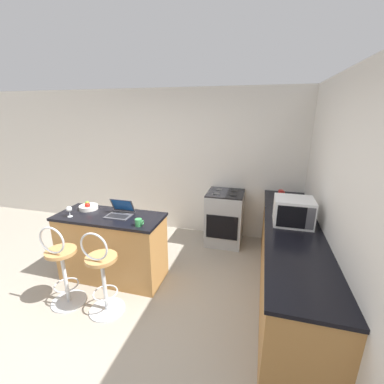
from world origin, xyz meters
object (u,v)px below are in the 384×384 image
microwave (293,211)px  storage_jar (303,203)px  mug_red (281,193)px  wine_glass_short (69,209)px  stove_range (225,218)px  fruit_bowl (88,207)px  mug_green (139,222)px  bar_stool_near (62,267)px  laptop (120,211)px  bar_stool_far (102,275)px

microwave → storage_jar: (0.18, 0.52, -0.06)m
mug_red → wine_glass_short: 3.10m
stove_range → fruit_bowl: (-1.71, -1.27, 0.49)m
microwave → mug_green: (-1.75, -0.54, -0.12)m
mug_green → storage_jar: storage_jar is taller
bar_stool_near → wine_glass_short: size_ratio=7.38×
laptop → wine_glass_short: 0.64m
laptop → wine_glass_short: size_ratio=2.25×
storage_jar → stove_range: bearing=155.5°
bar_stool_far → bar_stool_near: bearing=180.0°
mug_red → fruit_bowl: (-2.59, -1.31, -0.01)m
mug_green → storage_jar: 2.21m
laptop → microwave: size_ratio=0.71×
bar_stool_near → mug_red: bar_stool_near is taller
bar_stool_far → mug_red: (1.94, 2.05, 0.47)m
bar_stool_near → bar_stool_far: same height
bar_stool_far → storage_jar: storage_jar is taller
storage_jar → bar_stool_near: bearing=-151.1°
storage_jar → fruit_bowl: size_ratio=0.77×
bar_stool_near → microwave: 2.77m
stove_range → storage_jar: 1.36m
fruit_bowl → laptop: bearing=-7.0°
microwave → stove_range: 1.53m
laptop → wine_glass_short: laptop is taller
bar_stool_near → microwave: (2.53, 0.97, 0.58)m
bar_stool_far → mug_red: bearing=46.6°
mug_red → storage_jar: storage_jar is taller
bar_stool_near → laptop: 0.92m
bar_stool_far → laptop: (-0.13, 0.68, 0.48)m
bar_stool_far → microwave: (2.01, 0.97, 0.58)m
fruit_bowl → bar_stool_far: bearing=-48.5°
bar_stool_far → fruit_bowl: size_ratio=4.17×
bar_stool_far → laptop: 0.84m
bar_stool_far → wine_glass_short: 1.00m
bar_stool_near → mug_green: size_ratio=10.36×
laptop → microwave: (2.13, 0.30, 0.11)m
storage_jar → fruit_bowl: (-2.85, -0.76, -0.06)m
bar_stool_far → laptop: laptop is taller
bar_stool_near → storage_jar: bearing=28.9°
bar_stool_far → fruit_bowl: bar_stool_far is taller
mug_red → storage_jar: (0.25, -0.55, 0.05)m
stove_range → storage_jar: storage_jar is taller
laptop → stove_range: laptop is taller
bar_stool_far → wine_glass_short: (-0.72, 0.45, 0.52)m
laptop → mug_red: size_ratio=3.16×
microwave → fruit_bowl: size_ratio=1.78×
mug_red → mug_green: 2.33m
wine_glass_short → fruit_bowl: wine_glass_short is taller
laptop → fruit_bowl: (-0.53, 0.06, -0.02)m
laptop → fruit_bowl: size_ratio=1.27×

